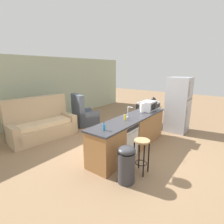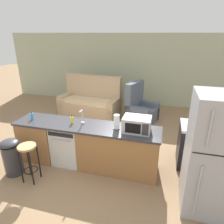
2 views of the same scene
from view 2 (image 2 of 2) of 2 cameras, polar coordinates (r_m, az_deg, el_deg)
ground_plane at (r=4.47m, az=-8.84°, el=-13.98°), size 24.00×24.00×0.00m
wall_back at (r=7.71m, az=5.45°, el=11.92°), size 10.00×0.06×2.60m
kitchen_counter at (r=4.16m, az=-6.10°, el=-9.87°), size 2.94×0.66×0.90m
dishwasher at (r=4.34m, az=-12.23°, el=-8.81°), size 0.58×0.61×0.84m
stove_range at (r=4.46m, az=23.34°, el=-8.91°), size 0.76×0.68×0.90m
refrigerator at (r=3.29m, az=26.86°, el=-11.11°), size 0.72×0.73×1.86m
microwave at (r=3.66m, az=7.13°, el=-3.52°), size 0.50×0.37×0.28m
sink_faucet at (r=3.98m, az=-8.47°, el=-1.60°), size 0.07×0.18×0.30m
paper_towel_roll at (r=3.73m, az=1.31°, el=-2.88°), size 0.14×0.14×0.28m
soap_bottle at (r=4.05m, az=-11.33°, el=-2.26°), size 0.06×0.06×0.18m
dish_soap_bottle at (r=4.46m, az=-21.90°, el=-1.18°), size 0.06×0.06×0.18m
kettle at (r=4.15m, az=26.92°, el=-3.52°), size 0.21×0.17×0.19m
bar_stool at (r=3.96m, az=-22.79°, el=-11.41°), size 0.32×0.32×0.74m
trash_bin at (r=4.36m, az=-26.64°, el=-11.30°), size 0.35×0.35×0.74m
couch at (r=6.85m, az=-6.00°, el=2.84°), size 2.09×1.12×1.27m
armchair at (r=6.32m, az=7.83°, el=0.70°), size 1.05×1.07×1.20m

